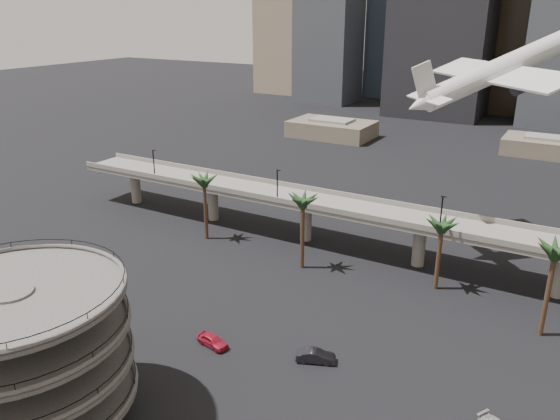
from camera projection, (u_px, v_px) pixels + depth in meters
The scene contains 7 objects.
parking_ramp at pixel (21, 347), 55.18m from camera, with size 22.20×22.20×17.35m.
overpass at pixel (361, 214), 97.87m from camera, with size 130.00×9.30×14.70m.
palm_trees at pixel (412, 219), 84.71m from camera, with size 76.40×18.40×14.00m.
low_buildings at pixel (489, 145), 167.11m from camera, with size 135.00×27.50×6.80m.
airborne_jet at pixel (502, 69), 90.41m from camera, with size 27.47×27.82×15.61m.
car_a at pixel (213, 341), 72.10m from camera, with size 1.89×4.70×1.60m, color #B41932.
car_b at pixel (316, 356), 68.81m from camera, with size 1.75×5.01×1.65m, color black.
Camera 1 is at (33.22, -31.52, 42.00)m, focal length 35.00 mm.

